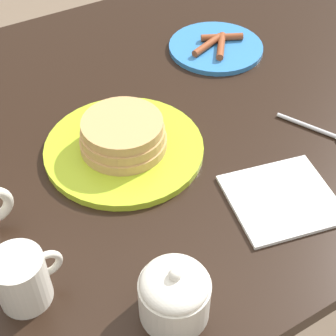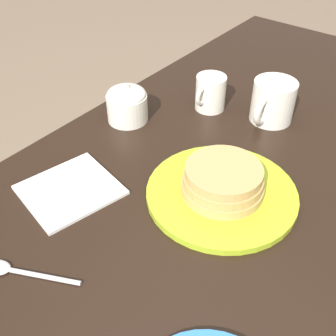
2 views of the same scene
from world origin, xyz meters
name	(u,v)px [view 1 (image 1 of 2)]	position (x,y,z in m)	size (l,w,h in m)	color
dining_table	(95,187)	(0.00, 0.00, 0.62)	(1.50, 0.85, 0.73)	black
pancake_plate	(123,141)	(0.04, -0.05, 0.75)	(0.25, 0.25, 0.06)	#AAC628
side_plate_bacon	(216,47)	(0.33, 0.12, 0.74)	(0.19, 0.19, 0.02)	#337AC6
creamer_pitcher	(21,279)	(-0.19, -0.23, 0.77)	(0.10, 0.06, 0.08)	silver
sugar_bowl	(174,294)	(-0.04, -0.34, 0.77)	(0.08, 0.08, 0.08)	silver
napkin	(282,199)	(0.19, -0.26, 0.73)	(0.18, 0.17, 0.01)	white
spoon	(333,136)	(0.35, -0.20, 0.74)	(0.08, 0.14, 0.01)	silver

